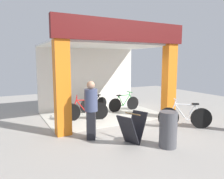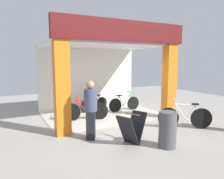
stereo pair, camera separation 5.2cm
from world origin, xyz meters
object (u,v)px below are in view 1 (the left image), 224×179
at_px(bicycle_inside_3, 94,104).
at_px(sandwich_board_sign, 132,128).
at_px(bicycle_parked_0, 185,117).
at_px(bicycle_inside_0, 86,111).
at_px(pedestrian_1, 91,109).
at_px(trash_bin, 168,130).
at_px(bicycle_inside_1, 124,103).

relative_size(bicycle_inside_3, sandwich_board_sign, 1.52).
bearing_deg(bicycle_parked_0, sandwich_board_sign, -172.82).
height_order(bicycle_inside_0, pedestrian_1, pedestrian_1).
distance_m(bicycle_inside_0, bicycle_inside_3, 1.50).
bearing_deg(bicycle_inside_0, trash_bin, -73.67).
bearing_deg(bicycle_inside_3, pedestrian_1, -114.72).
bearing_deg(trash_bin, bicycle_inside_1, 74.79).
height_order(sandwich_board_sign, pedestrian_1, pedestrian_1).
relative_size(bicycle_inside_1, pedestrian_1, 0.93).
relative_size(bicycle_inside_0, pedestrian_1, 0.98).
bearing_deg(pedestrian_1, bicycle_parked_0, -10.72).
bearing_deg(trash_bin, bicycle_inside_3, 91.28).
height_order(bicycle_inside_0, bicycle_inside_1, bicycle_inside_0).
xyz_separation_m(bicycle_inside_0, trash_bin, (0.97, -3.31, 0.10)).
bearing_deg(bicycle_parked_0, trash_bin, -149.76).
height_order(bicycle_inside_3, pedestrian_1, pedestrian_1).
xyz_separation_m(bicycle_inside_1, bicycle_parked_0, (0.52, -3.01, 0.04)).
bearing_deg(bicycle_inside_3, sandwich_board_sign, -98.32).
relative_size(sandwich_board_sign, trash_bin, 0.99).
height_order(bicycle_inside_0, trash_bin, trash_bin).
bearing_deg(pedestrian_1, sandwich_board_sign, -46.43).
height_order(bicycle_parked_0, trash_bin, bicycle_parked_0).
xyz_separation_m(bicycle_inside_3, trash_bin, (0.10, -4.54, 0.15)).
xyz_separation_m(bicycle_inside_0, bicycle_parked_0, (2.56, -2.39, 0.01)).
distance_m(bicycle_parked_0, trash_bin, 1.84).
distance_m(bicycle_inside_3, trash_bin, 4.54).
relative_size(bicycle_inside_0, trash_bin, 1.74).
bearing_deg(pedestrian_1, bicycle_inside_1, 43.39).
relative_size(bicycle_inside_1, trash_bin, 1.65).
relative_size(bicycle_parked_0, pedestrian_1, 0.90).
relative_size(bicycle_inside_3, bicycle_parked_0, 0.95).
bearing_deg(bicycle_inside_1, sandwich_board_sign, -117.85).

